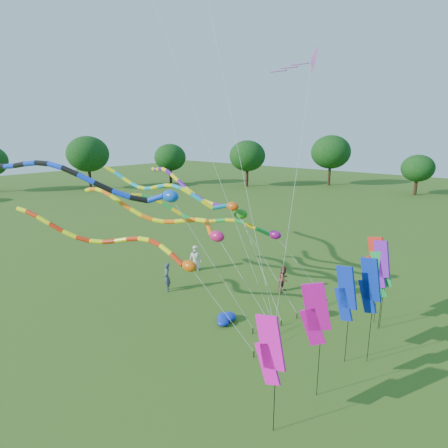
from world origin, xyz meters
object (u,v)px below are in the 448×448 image
Objects in this scene: blue_nylon_heap at (231,322)px; person_a at (196,258)px; tube_kite_red at (123,243)px; tube_kite_orange at (164,216)px; person_c at (284,279)px; person_b at (167,277)px.

blue_nylon_heap is 8.28m from person_a.
tube_kite_orange reaches higher than tube_kite_red.
person_a is at bearing 108.88° from tube_kite_orange.
person_a reaches higher than person_c.
person_a is at bearing 93.63° from person_c.
person_c is at bearing -29.38° from person_a.
person_b is (1.14, -3.75, 0.00)m from person_a.
tube_kite_red is 6.75m from blue_nylon_heap.
blue_nylon_heap is at bearing 177.78° from person_c.
person_b reaches higher than blue_nylon_heap.
tube_kite_orange reaches higher than person_c.
person_b is 1.11× the size of person_c.
tube_kite_red reaches higher than person_a.
person_a is 6.82m from person_c.
person_b is (-0.97, 0.90, -4.16)m from tube_kite_orange.
blue_nylon_heap is at bearing 28.99° from person_b.
tube_kite_red is at bearing 152.69° from person_c.
person_a is (-2.12, 4.66, -4.16)m from tube_kite_orange.
tube_kite_orange is 8.34m from person_c.
blue_nylon_heap is 5.43m from person_c.
person_a is 1.00× the size of person_b.
tube_kite_red is 5.74m from person_b.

